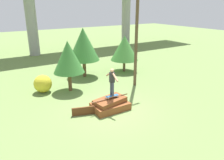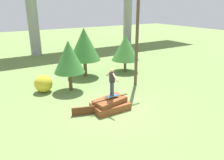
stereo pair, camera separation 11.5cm
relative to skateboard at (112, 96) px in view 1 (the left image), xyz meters
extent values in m
plane|color=olive|center=(-0.11, 0.00, -0.74)|extent=(80.00, 80.00, 0.00)
cube|color=brown|center=(-0.11, 0.00, -0.56)|extent=(1.87, 1.23, 0.37)
cube|color=brown|center=(-0.12, 0.02, -0.25)|extent=(1.76, 1.14, 0.30)
cylinder|color=brown|center=(-0.11, 0.00, -0.10)|extent=(2.16, 0.05, 0.05)
cube|color=#5B3319|center=(-1.52, 0.20, -0.53)|extent=(1.17, 0.44, 0.42)
cube|color=#23517F|center=(0.00, 0.00, 0.01)|extent=(0.74, 0.24, 0.01)
cylinder|color=silver|center=(0.26, 0.08, -0.05)|extent=(0.06, 0.03, 0.05)
cylinder|color=silver|center=(0.25, -0.10, -0.05)|extent=(0.06, 0.03, 0.05)
cylinder|color=silver|center=(-0.25, 0.10, -0.05)|extent=(0.06, 0.03, 0.05)
cylinder|color=silver|center=(-0.26, -0.08, -0.05)|extent=(0.06, 0.03, 0.05)
cylinder|color=#383D4C|center=(0.00, 0.08, 0.38)|extent=(0.12, 0.12, 0.73)
cylinder|color=#383D4C|center=(0.00, -0.08, 0.38)|extent=(0.12, 0.12, 0.73)
cube|color=black|center=(0.00, 0.00, 1.01)|extent=(0.23, 0.22, 0.53)
sphere|color=#A37556|center=(0.00, 0.00, 1.37)|extent=(0.19, 0.19, 0.19)
cylinder|color=#A37556|center=(0.01, 0.32, 1.10)|extent=(0.11, 0.49, 0.35)
cylinder|color=#A37556|center=(-0.01, -0.32, 1.10)|extent=(0.11, 0.49, 0.35)
cylinder|color=#9E9E99|center=(-0.11, 15.46, 2.83)|extent=(1.10, 1.10, 7.13)
cylinder|color=#9E9E99|center=(11.99, 15.46, 2.83)|extent=(1.10, 1.10, 7.13)
cylinder|color=brown|center=(3.25, 2.22, 3.39)|extent=(0.20, 0.20, 8.27)
cylinder|color=brown|center=(-0.85, 3.62, -0.13)|extent=(0.22, 0.22, 1.22)
cone|color=#387A33|center=(-0.85, 3.62, 1.46)|extent=(1.91, 1.91, 1.96)
cylinder|color=brown|center=(1.20, 5.80, -0.10)|extent=(0.26, 0.26, 1.28)
cone|color=#387A33|center=(1.20, 5.80, 1.72)|extent=(2.31, 2.31, 2.36)
cylinder|color=brown|center=(4.53, 5.28, -0.26)|extent=(0.20, 0.20, 0.95)
cone|color=#428438|center=(4.53, 5.28, 1.20)|extent=(2.21, 2.21, 1.96)
sphere|color=gold|center=(-2.37, 4.29, -0.19)|extent=(1.11, 1.11, 1.11)
camera|label=1|loc=(-5.55, -8.75, 4.47)|focal=35.00mm
camera|label=2|loc=(-5.45, -8.81, 4.47)|focal=35.00mm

